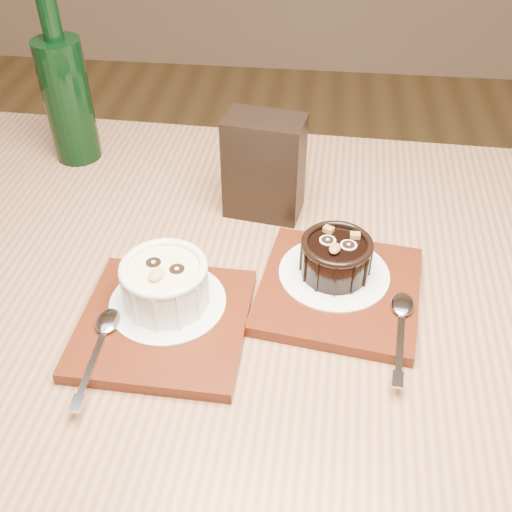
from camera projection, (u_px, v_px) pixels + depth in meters
The scene contains 11 objects.
table at pixel (251, 353), 0.75m from camera, with size 1.22×0.84×0.75m.
tray_left at pixel (164, 323), 0.66m from camera, with size 0.18×0.18×0.01m, color #561F0E.
doily_left at pixel (168, 302), 0.67m from camera, with size 0.13×0.13×0.00m, color white.
ramekin_white at pixel (165, 282), 0.65m from camera, with size 0.10×0.10×0.06m.
spoon_left at pixel (98, 346), 0.62m from camera, with size 0.03×0.13×0.01m, color silver, non-canonical shape.
tray_right at pixel (339, 290), 0.69m from camera, with size 0.18×0.18×0.01m, color #561F0E.
doily_right at pixel (334, 273), 0.70m from camera, with size 0.13×0.13×0.00m, color white.
ramekin_dark at pixel (336, 256), 0.69m from camera, with size 0.08×0.08×0.05m.
spoon_right at pixel (401, 327), 0.64m from camera, with size 0.03×0.13×0.01m, color silver, non-canonical shape.
condiment_stand at pixel (264, 167), 0.78m from camera, with size 0.10×0.06×0.14m, color black.
green_bottle at pixel (67, 96), 0.87m from camera, with size 0.07×0.07×0.26m.
Camera 1 is at (0.06, -0.39, 1.24)m, focal length 42.00 mm.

